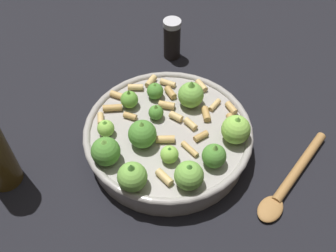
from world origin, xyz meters
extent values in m
plane|color=black|center=(0.00, 0.00, 0.00)|extent=(2.40, 2.40, 0.00)
cylinder|color=#9E9993|center=(0.00, 0.00, 0.02)|extent=(0.27, 0.27, 0.05)
torus|color=#9E9993|center=(0.00, 0.00, 0.05)|extent=(0.29, 0.29, 0.01)
sphere|color=#4C8933|center=(-0.07, -0.04, 0.06)|extent=(0.03, 0.03, 0.03)
cone|color=#609E38|center=(-0.07, -0.04, 0.08)|extent=(0.01, 0.01, 0.01)
sphere|color=#75B247|center=(0.12, -0.03, 0.07)|extent=(0.05, 0.05, 0.05)
cone|color=#4C8933|center=(0.12, -0.03, 0.09)|extent=(0.02, 0.02, 0.02)
sphere|color=#4C8933|center=(0.05, 0.08, 0.07)|extent=(0.04, 0.04, 0.04)
cone|color=#75B247|center=(0.05, 0.08, 0.09)|extent=(0.02, 0.02, 0.02)
sphere|color=#75B247|center=(-0.07, 0.03, 0.07)|extent=(0.05, 0.05, 0.05)
cone|color=#609E38|center=(-0.07, 0.03, 0.09)|extent=(0.02, 0.02, 0.02)
sphere|color=#4C8933|center=(-0.02, -0.03, 0.06)|extent=(0.03, 0.03, 0.03)
cone|color=#609E38|center=(-0.02, -0.03, 0.07)|extent=(0.01, 0.01, 0.01)
sphere|color=#609E38|center=(-0.04, -0.08, 0.06)|extent=(0.03, 0.03, 0.03)
cone|color=#609E38|center=(-0.04, -0.08, 0.08)|extent=(0.01, 0.01, 0.01)
sphere|color=#4C8933|center=(0.03, -0.04, 0.07)|extent=(0.05, 0.05, 0.05)
cone|color=#75B247|center=(0.03, -0.04, 0.09)|extent=(0.02, 0.02, 0.02)
sphere|color=#75B247|center=(0.10, 0.05, 0.07)|extent=(0.04, 0.04, 0.04)
cone|color=#4C8933|center=(0.10, 0.05, 0.09)|extent=(0.02, 0.02, 0.01)
sphere|color=#4C8933|center=(0.08, -0.08, 0.07)|extent=(0.05, 0.05, 0.05)
cone|color=#75B247|center=(0.08, -0.08, 0.09)|extent=(0.02, 0.02, 0.01)
sphere|color=#8CC64C|center=(0.03, -0.10, 0.06)|extent=(0.03, 0.03, 0.03)
cone|color=#609E38|center=(0.03, -0.10, 0.07)|extent=(0.02, 0.02, 0.01)
sphere|color=#8CC64C|center=(0.00, 0.11, 0.07)|extent=(0.05, 0.05, 0.05)
cone|color=#609E38|center=(0.00, 0.11, 0.09)|extent=(0.02, 0.02, 0.02)
sphere|color=#8CC64C|center=(0.06, 0.01, 0.06)|extent=(0.03, 0.03, 0.03)
cone|color=#4C8933|center=(0.06, 0.01, 0.07)|extent=(0.01, 0.01, 0.01)
cylinder|color=tan|center=(0.04, 0.04, 0.05)|extent=(0.03, 0.03, 0.01)
cylinder|color=tan|center=(-0.04, 0.06, 0.05)|extent=(0.03, 0.02, 0.01)
cylinder|color=tan|center=(-0.09, -0.08, 0.05)|extent=(0.02, 0.03, 0.01)
cylinder|color=tan|center=(-0.03, -0.10, 0.05)|extent=(0.02, 0.04, 0.01)
cylinder|color=tan|center=(0.10, 0.01, 0.05)|extent=(0.03, 0.03, 0.01)
cylinder|color=tan|center=(-0.03, 0.01, 0.05)|extent=(0.02, 0.03, 0.01)
cylinder|color=tan|center=(-0.11, -0.05, 0.05)|extent=(0.03, 0.02, 0.01)
cylinder|color=tan|center=(-0.07, 0.07, 0.05)|extent=(0.03, 0.02, 0.01)
cylinder|color=tan|center=(-0.11, 0.04, 0.05)|extent=(0.03, 0.03, 0.01)
cylinder|color=tan|center=(-0.01, -0.07, 0.05)|extent=(0.01, 0.02, 0.01)
cylinder|color=tan|center=(-0.03, 0.10, 0.05)|extent=(0.03, 0.02, 0.01)
cylinder|color=tan|center=(0.01, 0.06, 0.05)|extent=(0.03, 0.03, 0.01)
cylinder|color=tan|center=(0.00, -0.12, 0.05)|extent=(0.03, 0.02, 0.01)
cylinder|color=tan|center=(0.03, 0.00, 0.05)|extent=(0.02, 0.03, 0.01)
cylinder|color=tan|center=(-0.08, -0.01, 0.05)|extent=(0.03, 0.03, 0.01)
cylinder|color=tan|center=(-0.06, -0.10, 0.05)|extent=(0.02, 0.03, 0.01)
cylinder|color=tan|center=(-0.11, -0.02, 0.05)|extent=(0.02, 0.03, 0.01)
cylinder|color=tan|center=(-0.05, -0.01, 0.05)|extent=(0.01, 0.03, 0.01)
cylinder|color=tan|center=(-0.06, 0.10, 0.05)|extent=(0.03, 0.02, 0.01)
cylinder|color=tan|center=(-0.01, 0.04, 0.05)|extent=(0.02, 0.03, 0.01)
cylinder|color=black|center=(-0.25, -0.03, 0.04)|extent=(0.04, 0.04, 0.08)
cylinder|color=silver|center=(-0.25, -0.03, 0.08)|extent=(0.04, 0.04, 0.01)
cylinder|color=#9E703D|center=(0.01, 0.23, 0.01)|extent=(0.16, 0.10, 0.02)
ellipsoid|color=#9E703D|center=(0.10, 0.18, 0.01)|extent=(0.06, 0.06, 0.01)
camera|label=1|loc=(0.40, 0.07, 0.54)|focal=40.76mm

